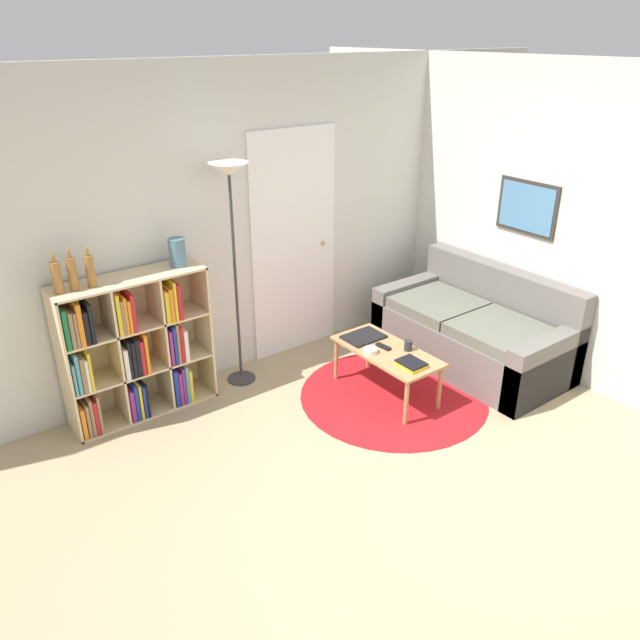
{
  "coord_description": "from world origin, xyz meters",
  "views": [
    {
      "loc": [
        -2.56,
        -1.92,
        2.79
      ],
      "look_at": [
        -0.08,
        1.38,
        0.85
      ],
      "focal_mm": 35.0,
      "sensor_mm": 36.0,
      "label": 1
    }
  ],
  "objects_px": {
    "floor_lamp": "(230,198)",
    "laptop": "(364,337)",
    "bowl": "(370,350)",
    "bookshelf": "(132,350)",
    "cup": "(408,346)",
    "bottle_middle": "(72,273)",
    "bottle_left": "(57,277)",
    "bottle_right": "(90,271)",
    "vase_on_shelf": "(177,252)",
    "couch": "(476,332)",
    "coffee_table": "(387,355)"
  },
  "relations": [
    {
      "from": "bowl",
      "to": "bottle_middle",
      "type": "height_order",
      "value": "bottle_middle"
    },
    {
      "from": "couch",
      "to": "laptop",
      "type": "xyz_separation_m",
      "value": [
        -1.06,
        0.33,
        0.14
      ]
    },
    {
      "from": "bookshelf",
      "to": "bottle_right",
      "type": "xyz_separation_m",
      "value": [
        -0.22,
        -0.02,
        0.7
      ]
    },
    {
      "from": "couch",
      "to": "bottle_right",
      "type": "xyz_separation_m",
      "value": [
        -3.02,
        1.01,
        0.97
      ]
    },
    {
      "from": "floor_lamp",
      "to": "bowl",
      "type": "distance_m",
      "value": 1.63
    },
    {
      "from": "couch",
      "to": "bottle_left",
      "type": "distance_m",
      "value": 3.54
    },
    {
      "from": "cup",
      "to": "bottle_right",
      "type": "xyz_separation_m",
      "value": [
        -2.1,
        1.06,
        0.8
      ]
    },
    {
      "from": "bookshelf",
      "to": "bottle_middle",
      "type": "height_order",
      "value": "bottle_middle"
    },
    {
      "from": "bottle_left",
      "to": "bowl",
      "type": "bearing_deg",
      "value": -24.12
    },
    {
      "from": "laptop",
      "to": "bottle_middle",
      "type": "relative_size",
      "value": 1.15
    },
    {
      "from": "floor_lamp",
      "to": "cup",
      "type": "bearing_deg",
      "value": -46.42
    },
    {
      "from": "floor_lamp",
      "to": "laptop",
      "type": "xyz_separation_m",
      "value": [
        0.84,
        -0.64,
        -1.18
      ]
    },
    {
      "from": "laptop",
      "to": "bottle_right",
      "type": "xyz_separation_m",
      "value": [
        -1.96,
        0.67,
        0.84
      ]
    },
    {
      "from": "bottle_right",
      "to": "vase_on_shelf",
      "type": "relative_size",
      "value": 1.3
    },
    {
      "from": "vase_on_shelf",
      "to": "floor_lamp",
      "type": "bearing_deg",
      "value": -6.42
    },
    {
      "from": "bookshelf",
      "to": "vase_on_shelf",
      "type": "height_order",
      "value": "vase_on_shelf"
    },
    {
      "from": "floor_lamp",
      "to": "coffee_table",
      "type": "distance_m",
      "value": 1.77
    },
    {
      "from": "couch",
      "to": "laptop",
      "type": "height_order",
      "value": "couch"
    },
    {
      "from": "bowl",
      "to": "vase_on_shelf",
      "type": "distance_m",
      "value": 1.7
    },
    {
      "from": "laptop",
      "to": "vase_on_shelf",
      "type": "bearing_deg",
      "value": 151.7
    },
    {
      "from": "cup",
      "to": "bottle_middle",
      "type": "height_order",
      "value": "bottle_middle"
    },
    {
      "from": "couch",
      "to": "bowl",
      "type": "relative_size",
      "value": 15.03
    },
    {
      "from": "cup",
      "to": "bookshelf",
      "type": "bearing_deg",
      "value": 150.17
    },
    {
      "from": "couch",
      "to": "bowl",
      "type": "xyz_separation_m",
      "value": [
        -1.19,
        0.1,
        0.15
      ]
    },
    {
      "from": "coffee_table",
      "to": "bottle_middle",
      "type": "bearing_deg",
      "value": 155.29
    },
    {
      "from": "vase_on_shelf",
      "to": "coffee_table",
      "type": "bearing_deg",
      "value": -36.85
    },
    {
      "from": "coffee_table",
      "to": "cup",
      "type": "relative_size",
      "value": 11.15
    },
    {
      "from": "bottle_left",
      "to": "bottle_middle",
      "type": "distance_m",
      "value": 0.1
    },
    {
      "from": "cup",
      "to": "laptop",
      "type": "bearing_deg",
      "value": 110.47
    },
    {
      "from": "couch",
      "to": "coffee_table",
      "type": "xyz_separation_m",
      "value": [
        -1.05,
        0.05,
        0.08
      ]
    },
    {
      "from": "couch",
      "to": "bottle_left",
      "type": "relative_size",
      "value": 6.14
    },
    {
      "from": "vase_on_shelf",
      "to": "couch",
      "type": "bearing_deg",
      "value": -23.63
    },
    {
      "from": "vase_on_shelf",
      "to": "cup",
      "type": "bearing_deg",
      "value": -37.02
    },
    {
      "from": "bowl",
      "to": "bottle_right",
      "type": "distance_m",
      "value": 2.2
    },
    {
      "from": "bookshelf",
      "to": "coffee_table",
      "type": "xyz_separation_m",
      "value": [
        1.75,
        -0.97,
        -0.19
      ]
    },
    {
      "from": "bookshelf",
      "to": "cup",
      "type": "xyz_separation_m",
      "value": [
        1.89,
        -1.08,
        -0.1
      ]
    },
    {
      "from": "floor_lamp",
      "to": "coffee_table",
      "type": "bearing_deg",
      "value": -47.48
    },
    {
      "from": "laptop",
      "to": "bottle_right",
      "type": "height_order",
      "value": "bottle_right"
    },
    {
      "from": "bottle_left",
      "to": "bottle_middle",
      "type": "bearing_deg",
      "value": -2.27
    },
    {
      "from": "bookshelf",
      "to": "vase_on_shelf",
      "type": "distance_m",
      "value": 0.83
    },
    {
      "from": "laptop",
      "to": "floor_lamp",
      "type": "bearing_deg",
      "value": 142.41
    },
    {
      "from": "floor_lamp",
      "to": "bottle_left",
      "type": "distance_m",
      "value": 1.39
    },
    {
      "from": "floor_lamp",
      "to": "bottle_right",
      "type": "relative_size",
      "value": 6.64
    },
    {
      "from": "bookshelf",
      "to": "bowl",
      "type": "xyz_separation_m",
      "value": [
        1.61,
        -0.93,
        -0.12
      ]
    },
    {
      "from": "cup",
      "to": "coffee_table",
      "type": "bearing_deg",
      "value": 141.4
    },
    {
      "from": "coffee_table",
      "to": "bottle_right",
      "type": "xyz_separation_m",
      "value": [
        -1.97,
        0.95,
        0.89
      ]
    },
    {
      "from": "bottle_left",
      "to": "bottle_right",
      "type": "bearing_deg",
      "value": -3.28
    },
    {
      "from": "bookshelf",
      "to": "bottle_middle",
      "type": "relative_size",
      "value": 3.92
    },
    {
      "from": "floor_lamp",
      "to": "bottle_middle",
      "type": "relative_size",
      "value": 6.45
    },
    {
      "from": "bowl",
      "to": "bottle_right",
      "type": "height_order",
      "value": "bottle_right"
    }
  ]
}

